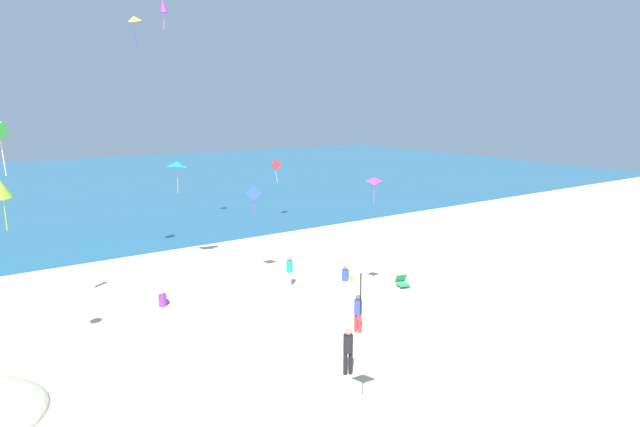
{
  "coord_description": "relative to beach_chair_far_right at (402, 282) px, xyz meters",
  "views": [
    {
      "loc": [
        -9.01,
        -7.0,
        8.18
      ],
      "look_at": [
        0.0,
        6.65,
        4.67
      ],
      "focal_mm": 27.97,
      "sensor_mm": 36.0,
      "label": 1
    }
  ],
  "objects": [
    {
      "name": "ocean_water",
      "position": [
        -6.25,
        41.93,
        -0.21
      ],
      "size": [
        120.0,
        60.0,
        0.05
      ],
      "primitive_type": "cube",
      "color": "#236084",
      "rests_on": "ground_plane"
    },
    {
      "name": "person_4",
      "position": [
        -4.36,
        2.87,
        0.6
      ],
      "size": [
        0.41,
        0.41,
        1.44
      ],
      "rotation": [
        0.0,
        0.0,
        2.41
      ],
      "color": "white",
      "rests_on": "ground_plane"
    },
    {
      "name": "kite_purple",
      "position": [
        -5.92,
        14.45,
        13.64
      ],
      "size": [
        0.85,
        0.82,
        1.65
      ],
      "rotation": [
        0.0,
        0.0,
        2.07
      ],
      "color": "purple"
    },
    {
      "name": "beach_chair_far_right",
      "position": [
        0.0,
        0.0,
        0.0
      ],
      "size": [
        0.68,
        0.78,
        0.55
      ],
      "rotation": [
        0.0,
        0.0,
        4.42
      ],
      "color": "#2D9956",
      "rests_on": "ground_plane"
    },
    {
      "name": "person_0",
      "position": [
        -9.93,
        3.85,
        0.02
      ],
      "size": [
        0.55,
        0.62,
        0.69
      ],
      "rotation": [
        0.0,
        0.0,
        0.96
      ],
      "color": "purple",
      "rests_on": "ground_plane"
    },
    {
      "name": "kite_green",
      "position": [
        -14.91,
        4.21,
        7.02
      ],
      "size": [
        0.63,
        0.6,
        1.88
      ],
      "rotation": [
        0.0,
        0.0,
        3.51
      ],
      "color": "green"
    },
    {
      "name": "person_1",
      "position": [
        -6.72,
        -4.83,
        0.64
      ],
      "size": [
        0.39,
        0.39,
        1.51
      ],
      "rotation": [
        0.0,
        0.0,
        1.21
      ],
      "color": "black",
      "rests_on": "ground_plane"
    },
    {
      "name": "kite_lime",
      "position": [
        -15.11,
        0.81,
        5.62
      ],
      "size": [
        0.63,
        0.7,
        1.57
      ],
      "rotation": [
        0.0,
        0.0,
        5.9
      ],
      "color": "#99DB33"
    },
    {
      "name": "person_3",
      "position": [
        -1.67,
        2.13,
        0.03
      ],
      "size": [
        0.6,
        0.38,
        0.72
      ],
      "rotation": [
        0.0,
        0.0,
        6.17
      ],
      "color": "blue",
      "rests_on": "ground_plane"
    },
    {
      "name": "kite_teal",
      "position": [
        -7.54,
        8.54,
        5.11
      ],
      "size": [
        1.02,
        1.02,
        1.64
      ],
      "rotation": [
        0.0,
        0.0,
        5.5
      ],
      "color": "#1EADAD"
    },
    {
      "name": "kite_magenta",
      "position": [
        -2.37,
        -0.67,
        5.02
      ],
      "size": [
        0.61,
        0.57,
        1.12
      ],
      "rotation": [
        0.0,
        0.0,
        5.76
      ],
      "color": "#DB3DA8"
    },
    {
      "name": "kite_white",
      "position": [
        -8.63,
        -7.81,
        4.63
      ],
      "size": [
        0.68,
        0.65,
        1.41
      ],
      "rotation": [
        0.0,
        0.0,
        2.49
      ],
      "color": "white"
    },
    {
      "name": "ground_plane",
      "position": [
        -6.25,
        0.82,
        -0.23
      ],
      "size": [
        120.0,
        120.0,
        0.0
      ],
      "primitive_type": "plane",
      "color": "beige"
    },
    {
      "name": "kite_blue",
      "position": [
        -5.26,
        4.55,
        3.98
      ],
      "size": [
        0.6,
        0.54,
        1.42
      ],
      "rotation": [
        0.0,
        0.0,
        5.41
      ],
      "color": "blue"
    },
    {
      "name": "kite_red",
      "position": [
        1.78,
        15.35,
        3.83
      ],
      "size": [
        0.84,
        0.32,
        1.71
      ],
      "rotation": [
        0.0,
        0.0,
        3.6
      ],
      "color": "red"
    },
    {
      "name": "person_2",
      "position": [
        -4.64,
        -2.65,
        0.61
      ],
      "size": [
        0.39,
        0.39,
        1.45
      ],
      "rotation": [
        0.0,
        0.0,
        3.63
      ],
      "color": "red",
      "rests_on": "ground_plane"
    },
    {
      "name": "kite_yellow",
      "position": [
        -9.94,
        5.19,
        11.32
      ],
      "size": [
        0.6,
        0.63,
        1.16
      ],
      "rotation": [
        0.0,
        0.0,
        5.32
      ],
      "color": "yellow"
    }
  ]
}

